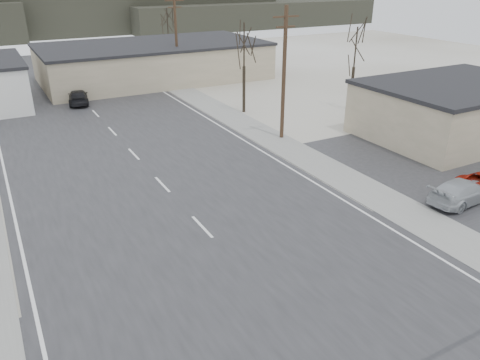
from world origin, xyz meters
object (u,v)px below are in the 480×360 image
object	(u,v)px
car_far_b	(13,63)
car_parked_dark_b	(459,133)
car_parked_silver	(463,191)
car_far_a	(78,97)

from	to	relation	value
car_far_b	car_parked_dark_b	world-z (taller)	car_parked_dark_b
car_parked_dark_b	car_parked_silver	world-z (taller)	car_parked_dark_b
car_far_b	car_parked_dark_b	xyz separation A→B (m)	(27.44, -48.56, 0.03)
car_far_a	car_parked_silver	bearing A→B (deg)	124.39
car_far_b	car_parked_silver	distance (m)	58.60
car_parked_dark_b	car_parked_silver	distance (m)	10.85
car_far_a	car_parked_dark_b	xyz separation A→B (m)	(23.32, -26.06, 0.12)
car_far_b	car_far_a	bearing A→B (deg)	-68.18
car_far_a	car_far_b	world-z (taller)	car_far_b
car_parked_dark_b	car_parked_silver	size ratio (longest dim) A/B	1.04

